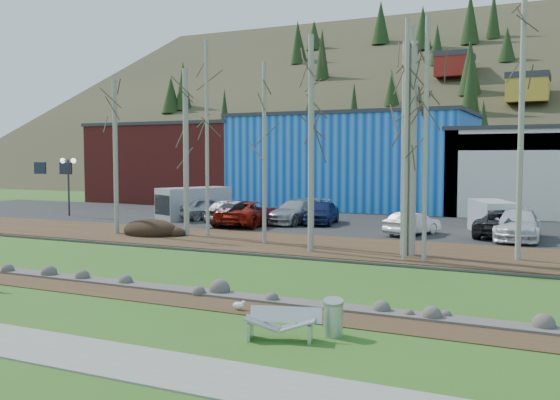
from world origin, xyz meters
The scene contains 39 objects.
ground centered at (0.00, 0.00, 0.00)m, with size 200.00×200.00×0.00m, color #2D581A.
footpath centered at (0.00, -3.50, 0.02)m, with size 80.00×2.00×0.04m, color slate.
dirt_strip centered at (0.00, 2.10, 0.01)m, with size 80.00×1.80×0.03m, color #382616.
near_bank_rocks centered at (0.00, 3.10, 0.00)m, with size 80.00×0.80×0.50m, color #47423D, non-canonical shape.
river centered at (0.00, 7.20, 0.00)m, with size 80.00×8.00×0.90m, color black, non-canonical shape.
far_bank_rocks centered at (0.00, 11.30, 0.00)m, with size 80.00×0.80×0.46m, color #47423D, non-canonical shape.
far_bank centered at (0.00, 14.50, 0.07)m, with size 80.00×7.00×0.15m, color #382616.
parking_lot centered at (0.00, 25.00, 0.07)m, with size 80.00×14.00×0.14m, color black.
building_brick centered at (-24.00, 39.00, 3.91)m, with size 16.32×12.24×7.80m.
building_blue centered at (-6.00, 39.00, 4.16)m, with size 20.40×12.24×8.30m.
hillside centered at (0.00, 84.00, 17.50)m, with size 160.00×72.00×35.00m, color #302D1D, non-canonical shape.
bench_damaged centered at (5.41, -0.45, 0.40)m, with size 1.89×1.07×0.80m.
litter_bin centered at (6.46, 0.41, 0.43)m, with size 0.50×0.50×0.86m, color #B9BDBF.
seagull centered at (3.02, 1.62, 0.17)m, with size 0.42×0.21×0.31m.
dirt_mound centered at (-9.71, 14.15, 0.48)m, with size 3.33×2.35×0.65m, color black.
birch_0 centered at (-11.93, 13.94, 4.53)m, with size 0.27×0.27×8.77m.
birch_1 centered at (-6.53, 15.16, 5.54)m, with size 0.20×0.20×10.78m.
birch_2 centered at (-7.75, 14.89, 4.78)m, with size 0.31×0.31×9.27m.
birch_3 centered at (-2.35, 13.89, 4.72)m, with size 0.20×0.20×9.14m.
birch_4 centered at (0.81, 12.42, 5.14)m, with size 0.25×0.25×9.98m.
birch_5 centered at (0.20, 14.02, 4.85)m, with size 0.23×0.23×9.39m.
birch_6 centered at (6.22, 11.87, 5.24)m, with size 0.19×0.19×10.18m.
birch_7 centered at (5.15, 13.44, 5.24)m, with size 0.30×0.30×10.18m.
birch_8 centered at (5.00, 13.18, 4.87)m, with size 0.29×0.29×9.44m.
birch_9 centered at (9.76, 13.99, 6.45)m, with size 0.24×0.24×12.61m.
birch_10 centered at (5.40, 13.18, 4.87)m, with size 0.29×0.29×9.44m.
birch_11 centered at (5.39, 11.87, 5.24)m, with size 0.19×0.19×10.18m.
street_lamp centered at (-22.23, 20.82, 3.52)m, with size 1.63×0.57×4.30m.
car_0 centered at (-11.62, 23.05, 0.93)m, with size 1.88×4.66×1.59m, color silver.
car_1 centered at (-7.71, 20.61, 0.94)m, with size 1.70×4.88×1.61m, color black.
car_2 centered at (-6.97, 20.85, 0.93)m, with size 2.61×5.66×1.57m, color maroon.
car_3 centered at (-4.66, 23.22, 0.93)m, with size 2.21×5.45×1.58m, color #92969A.
car_4 centered at (-3.08, 23.63, 0.90)m, with size 1.79×4.45×1.52m, color navy.
car_5 centered at (3.66, 20.50, 0.78)m, with size 1.36×3.89×1.28m, color silver.
car_6 centered at (8.40, 21.78, 0.86)m, with size 2.38×5.16×1.43m, color #272629.
car_7 centered at (9.21, 20.97, 0.94)m, with size 2.25×5.52×1.60m, color silver.
car_8 centered at (-5.22, 23.63, 0.90)m, with size 1.79×4.45×1.52m, color navy.
van_white centered at (7.67, 23.25, 1.07)m, with size 3.27×4.61×1.86m.
van_grey centered at (-12.63, 22.71, 1.25)m, with size 4.01×5.50×2.22m.
Camera 1 is at (11.94, -14.25, 4.56)m, focal length 40.00 mm.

